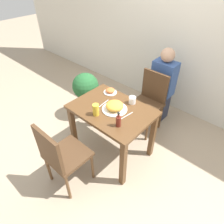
{
  "coord_description": "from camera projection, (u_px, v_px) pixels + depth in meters",
  "views": [
    {
      "loc": [
        1.25,
        -1.39,
        2.17
      ],
      "look_at": [
        0.0,
        0.0,
        0.68
      ],
      "focal_mm": 32.0,
      "sensor_mm": 36.0,
      "label": 1
    }
  ],
  "objects": [
    {
      "name": "fork_utensil",
      "position": [
        104.0,
        103.0,
        2.43
      ],
      "size": [
        0.03,
        0.19,
        0.0
      ],
      "rotation": [
        0.0,
        0.0,
        1.67
      ],
      "color": "silver",
      "rests_on": "dining_table"
    },
    {
      "name": "drink_cup",
      "position": [
        132.0,
        100.0,
        2.42
      ],
      "size": [
        0.09,
        0.09,
        0.09
      ],
      "color": "white",
      "rests_on": "dining_table"
    },
    {
      "name": "dining_table",
      "position": [
        112.0,
        117.0,
        2.43
      ],
      "size": [
        0.96,
        0.69,
        0.73
      ],
      "color": "brown",
      "rests_on": "ground_plane"
    },
    {
      "name": "juice_glass",
      "position": [
        96.0,
        110.0,
        2.23
      ],
      "size": [
        0.07,
        0.07,
        0.14
      ],
      "color": "gold",
      "rests_on": "dining_table"
    },
    {
      "name": "wall_back",
      "position": [
        182.0,
        30.0,
        2.88
      ],
      "size": [
        8.0,
        0.05,
        2.6
      ],
      "color": "beige",
      "rests_on": "ground_plane"
    },
    {
      "name": "sauce_bottle",
      "position": [
        118.0,
        121.0,
        2.08
      ],
      "size": [
        0.06,
        0.06,
        0.19
      ],
      "color": "maroon",
      "rests_on": "dining_table"
    },
    {
      "name": "side_plate",
      "position": [
        110.0,
        91.0,
        2.61
      ],
      "size": [
        0.17,
        0.17,
        0.06
      ],
      "color": "white",
      "rests_on": "dining_table"
    },
    {
      "name": "chair_near",
      "position": [
        61.0,
        155.0,
        2.1
      ],
      "size": [
        0.42,
        0.42,
        0.9
      ],
      "rotation": [
        0.0,
        0.0,
        3.14
      ],
      "color": "#4C331E",
      "rests_on": "ground_plane"
    },
    {
      "name": "chair_far",
      "position": [
        149.0,
        99.0,
        2.9
      ],
      "size": [
        0.42,
        0.42,
        0.9
      ],
      "color": "#4C331E",
      "rests_on": "ground_plane"
    },
    {
      "name": "potted_plant_left",
      "position": [
        86.0,
        90.0,
        3.11
      ],
      "size": [
        0.41,
        0.41,
        0.77
      ],
      "color": "#51331E",
      "rests_on": "ground_plane"
    },
    {
      "name": "spoon_utensil",
      "position": [
        126.0,
        116.0,
        2.25
      ],
      "size": [
        0.03,
        0.2,
        0.0
      ],
      "rotation": [
        0.0,
        0.0,
        1.44
      ],
      "color": "silver",
      "rests_on": "dining_table"
    },
    {
      "name": "person_figure",
      "position": [
        162.0,
        86.0,
        3.06
      ],
      "size": [
        0.34,
        0.22,
        1.17
      ],
      "color": "#2D3347",
      "rests_on": "ground_plane"
    },
    {
      "name": "ground_plane",
      "position": [
        112.0,
        150.0,
        2.81
      ],
      "size": [
        16.0,
        16.0,
        0.0
      ],
      "primitive_type": "plane",
      "color": "tan"
    },
    {
      "name": "food_plate",
      "position": [
        115.0,
        106.0,
        2.31
      ],
      "size": [
        0.3,
        0.3,
        0.1
      ],
      "color": "white",
      "rests_on": "dining_table"
    }
  ]
}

